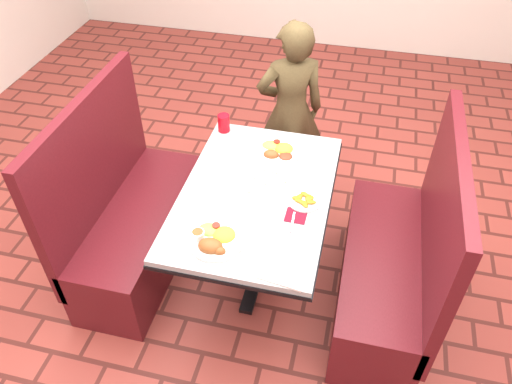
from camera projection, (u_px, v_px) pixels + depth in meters
The scene contains 14 objects.
dining_table at pixel (256, 205), 2.78m from camera, with size 0.81×1.21×0.75m.
booth_bench_left at pixel (133, 222), 3.13m from camera, with size 0.47×1.20×1.17m.
booth_bench_right at pixel (391, 269), 2.85m from camera, with size 0.47×1.20×1.17m.
diner_person at pixel (290, 111), 3.48m from camera, with size 0.48×0.31×1.31m, color brown.
near_dinner_plate at pixel (215, 238), 2.42m from camera, with size 0.28×0.28×0.09m.
far_dinner_plate at pixel (278, 150), 2.96m from camera, with size 0.27×0.27×0.07m.
plantain_plate at pixel (304, 201), 2.64m from camera, with size 0.17×0.17×0.03m.
maroon_napkin at pixel (296, 216), 2.57m from camera, with size 0.11×0.11×0.00m, color #5C0D1C.
spoon_utensil at pixel (293, 222), 2.53m from camera, with size 0.01×0.14×0.00m, color silver.
red_tumbler at pixel (224, 123), 3.11m from camera, with size 0.07×0.07×0.11m, color red.
paper_napkin at pixel (284, 272), 2.29m from camera, with size 0.21×0.16×0.01m, color white.
knife_utensil at pixel (222, 240), 2.44m from camera, with size 0.01×0.17×0.00m, color #B9B9BE.
fork_utensil at pixel (224, 240), 2.43m from camera, with size 0.01×0.14×0.00m, color silver.
lettuce_shreds at pixel (266, 186), 2.75m from camera, with size 0.28×0.32×0.00m, color #84B247, non-canonical shape.
Camera 1 is at (0.48, -1.97, 2.56)m, focal length 35.00 mm.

